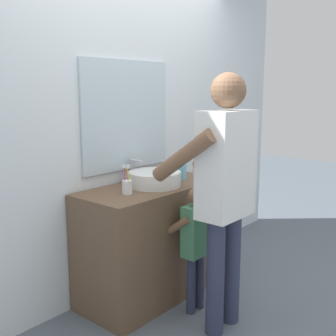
{
  "coord_description": "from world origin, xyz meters",
  "views": [
    {
      "loc": [
        -2.24,
        -1.77,
        1.57
      ],
      "look_at": [
        0.0,
        0.15,
        1.02
      ],
      "focal_mm": 44.52,
      "sensor_mm": 36.0,
      "label": 1
    }
  ],
  "objects_px": {
    "soap_bottle": "(183,171)",
    "child_toddler": "(195,238)",
    "toothbrush_cup": "(127,186)",
    "adult_parent": "(224,180)"
  },
  "relations": [
    {
      "from": "soap_bottle",
      "to": "child_toddler",
      "type": "height_order",
      "value": "soap_bottle"
    },
    {
      "from": "toothbrush_cup",
      "to": "soap_bottle",
      "type": "relative_size",
      "value": 1.25
    },
    {
      "from": "toothbrush_cup",
      "to": "adult_parent",
      "type": "relative_size",
      "value": 0.12
    },
    {
      "from": "toothbrush_cup",
      "to": "child_toddler",
      "type": "xyz_separation_m",
      "value": [
        0.3,
        -0.37,
        -0.37
      ]
    },
    {
      "from": "child_toddler",
      "to": "adult_parent",
      "type": "distance_m",
      "value": 0.53
    },
    {
      "from": "adult_parent",
      "to": "child_toddler",
      "type": "bearing_deg",
      "value": 78.4
    },
    {
      "from": "toothbrush_cup",
      "to": "soap_bottle",
      "type": "bearing_deg",
      "value": -0.32
    },
    {
      "from": "soap_bottle",
      "to": "adult_parent",
      "type": "bearing_deg",
      "value": -120.37
    },
    {
      "from": "toothbrush_cup",
      "to": "soap_bottle",
      "type": "height_order",
      "value": "toothbrush_cup"
    },
    {
      "from": "child_toddler",
      "to": "toothbrush_cup",
      "type": "bearing_deg",
      "value": 129.4
    }
  ]
}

